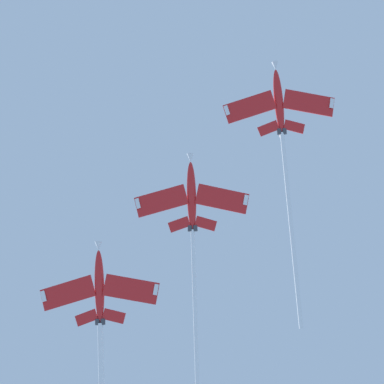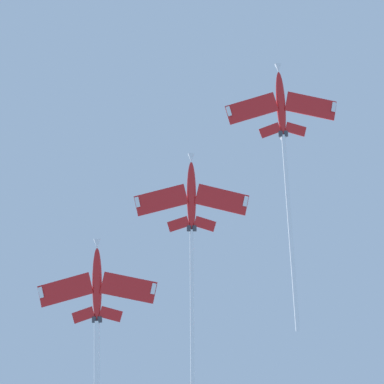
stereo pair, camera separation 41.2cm
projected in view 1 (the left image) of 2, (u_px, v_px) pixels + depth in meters
name	position (u px, v px, depth m)	size (l,w,h in m)	color
jet_lead	(282.00, 135.00, 98.45)	(42.41, 21.43, 18.21)	red
jet_second	(193.00, 227.00, 95.76)	(41.20, 19.87, 16.94)	red
jet_third	(101.00, 349.00, 90.97)	(44.86, 22.12, 18.50)	red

